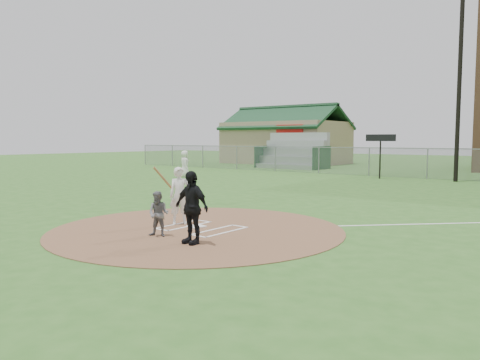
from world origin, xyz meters
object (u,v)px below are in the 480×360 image
Objects in this scene: ondeck_player at (185,164)px; batter_at_plate at (180,196)px; home_plate at (196,226)px; umpire at (191,207)px; catcher at (159,214)px.

ondeck_player is 1.03× the size of batter_at_plate.
umpire is at bearing -49.68° from home_plate.
batter_at_plate reaches higher than catcher.
umpire reaches higher than catcher.
catcher is (0.15, -1.61, 0.59)m from home_plate.
umpire reaches higher than batter_at_plate.
home_plate is 18.79m from ondeck_player.
umpire is 1.02× the size of batter_at_plate.
batter_at_plate is at bearing 176.75° from ondeck_player.
ondeck_player is (-13.45, 13.09, 0.88)m from home_plate.
catcher is 0.66× the size of ondeck_player.
umpire is (1.29, -0.08, 0.30)m from catcher.
home_plate is 1.72m from catcher.
catcher is at bearing 178.17° from umpire.
home_plate is at bearing 132.08° from umpire.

